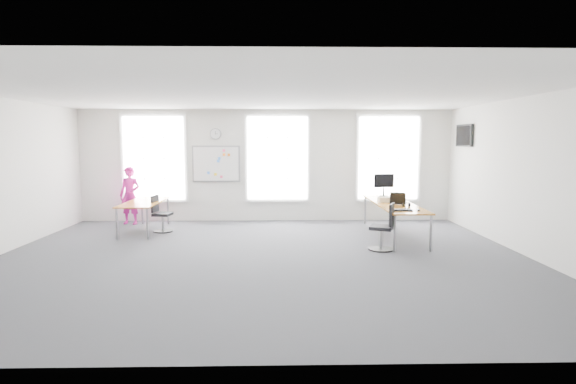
{
  "coord_description": "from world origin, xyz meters",
  "views": [
    {
      "loc": [
        0.32,
        -8.13,
        2.16
      ],
      "look_at": [
        0.52,
        1.2,
        1.1
      ],
      "focal_mm": 28.0,
      "sensor_mm": 36.0,
      "label": 1
    }
  ],
  "objects_px": {
    "desk_right": "(394,205)",
    "headphones": "(406,205)",
    "keyboard": "(401,210)",
    "monitor": "(384,183)",
    "chair_right": "(384,230)",
    "person": "(130,195)",
    "desk_left": "(144,204)",
    "chair_left": "(160,216)"
  },
  "relations": [
    {
      "from": "desk_right",
      "to": "headphones",
      "type": "relative_size",
      "value": 19.53
    },
    {
      "from": "keyboard",
      "to": "monitor",
      "type": "distance_m",
      "value": 2.38
    },
    {
      "from": "desk_right",
      "to": "chair_right",
      "type": "distance_m",
      "value": 1.49
    },
    {
      "from": "person",
      "to": "chair_right",
      "type": "bearing_deg",
      "value": -15.17
    },
    {
      "from": "headphones",
      "to": "desk_right",
      "type": "bearing_deg",
      "value": 96.23
    },
    {
      "from": "desk_left",
      "to": "keyboard",
      "type": "xyz_separation_m",
      "value": [
        5.71,
        -1.82,
        0.11
      ]
    },
    {
      "from": "monitor",
      "to": "keyboard",
      "type": "bearing_deg",
      "value": -102.97
    },
    {
      "from": "desk_right",
      "to": "chair_left",
      "type": "height_order",
      "value": "chair_left"
    },
    {
      "from": "chair_right",
      "to": "monitor",
      "type": "height_order",
      "value": "monitor"
    },
    {
      "from": "desk_left",
      "to": "monitor",
      "type": "xyz_separation_m",
      "value": [
        5.91,
        0.53,
        0.44
      ]
    },
    {
      "from": "keyboard",
      "to": "person",
      "type": "bearing_deg",
      "value": 167.38
    },
    {
      "from": "desk_left",
      "to": "chair_right",
      "type": "distance_m",
      "value": 5.7
    },
    {
      "from": "desk_right",
      "to": "chair_left",
      "type": "distance_m",
      "value": 5.5
    },
    {
      "from": "desk_right",
      "to": "monitor",
      "type": "relative_size",
      "value": 5.39
    },
    {
      "from": "chair_right",
      "to": "chair_left",
      "type": "relative_size",
      "value": 1.08
    },
    {
      "from": "desk_right",
      "to": "chair_right",
      "type": "relative_size",
      "value": 3.31
    },
    {
      "from": "desk_left",
      "to": "chair_right",
      "type": "xyz_separation_m",
      "value": [
        5.32,
        -2.03,
        -0.25
      ]
    },
    {
      "from": "person",
      "to": "headphones",
      "type": "distance_m",
      "value": 6.97
    },
    {
      "from": "chair_left",
      "to": "chair_right",
      "type": "bearing_deg",
      "value": -103.58
    },
    {
      "from": "keyboard",
      "to": "desk_left",
      "type": "bearing_deg",
      "value": 173.19
    },
    {
      "from": "chair_left",
      "to": "headphones",
      "type": "bearing_deg",
      "value": -94.02
    },
    {
      "from": "headphones",
      "to": "monitor",
      "type": "distance_m",
      "value": 1.83
    },
    {
      "from": "desk_left",
      "to": "person",
      "type": "xyz_separation_m",
      "value": [
        -0.64,
        0.94,
        0.09
      ]
    },
    {
      "from": "chair_left",
      "to": "person",
      "type": "distance_m",
      "value": 1.5
    },
    {
      "from": "chair_right",
      "to": "desk_left",
      "type": "bearing_deg",
      "value": -88.71
    },
    {
      "from": "headphones",
      "to": "chair_right",
      "type": "bearing_deg",
      "value": -134.66
    },
    {
      "from": "person",
      "to": "desk_left",
      "type": "bearing_deg",
      "value": -44.34
    },
    {
      "from": "desk_left",
      "to": "monitor",
      "type": "height_order",
      "value": "monitor"
    },
    {
      "from": "person",
      "to": "monitor",
      "type": "distance_m",
      "value": 6.57
    },
    {
      "from": "chair_left",
      "to": "headphones",
      "type": "distance_m",
      "value": 5.71
    },
    {
      "from": "chair_left",
      "to": "keyboard",
      "type": "relative_size",
      "value": 1.98
    },
    {
      "from": "chair_right",
      "to": "chair_left",
      "type": "height_order",
      "value": "chair_right"
    },
    {
      "from": "desk_right",
      "to": "chair_right",
      "type": "xyz_separation_m",
      "value": [
        -0.53,
        -1.36,
        -0.3
      ]
    },
    {
      "from": "chair_right",
      "to": "keyboard",
      "type": "height_order",
      "value": "chair_right"
    },
    {
      "from": "monitor",
      "to": "desk_right",
      "type": "bearing_deg",
      "value": -100.8
    },
    {
      "from": "person",
      "to": "keyboard",
      "type": "xyz_separation_m",
      "value": [
        6.36,
        -2.76,
        0.02
      ]
    },
    {
      "from": "desk_left",
      "to": "monitor",
      "type": "bearing_deg",
      "value": 5.13
    },
    {
      "from": "headphones",
      "to": "desk_left",
      "type": "bearing_deg",
      "value": 163.49
    },
    {
      "from": "chair_right",
      "to": "headphones",
      "type": "bearing_deg",
      "value": 162.02
    },
    {
      "from": "desk_right",
      "to": "person",
      "type": "bearing_deg",
      "value": 166.08
    },
    {
      "from": "desk_left",
      "to": "desk_right",
      "type": "bearing_deg",
      "value": -6.52
    },
    {
      "from": "chair_right",
      "to": "person",
      "type": "relative_size",
      "value": 0.62
    }
  ]
}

